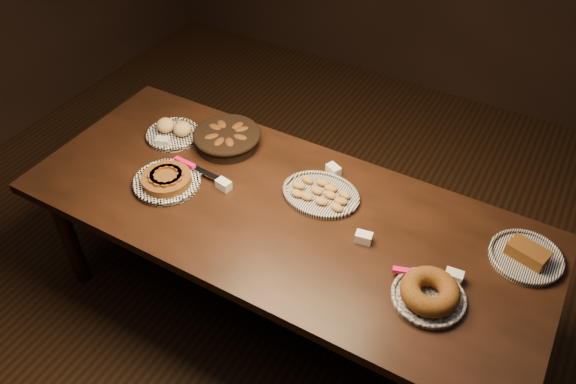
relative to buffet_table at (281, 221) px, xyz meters
The scene contains 9 objects.
ground 0.68m from the buffet_table, ahead, with size 5.00×5.00×0.00m, color black.
buffet_table is the anchor object (origin of this frame).
apple_tart_plate 0.57m from the buffet_table, 167.97° to the right, with size 0.37×0.32×0.06m.
madeleine_platter 0.22m from the buffet_table, 54.72° to the left, with size 0.36×0.30×0.04m.
bundt_cake_plate 0.76m from the buffet_table, 10.98° to the right, with size 0.32×0.29×0.09m.
croissant_basket 0.56m from the buffet_table, 150.45° to the left, with size 0.41×0.41×0.09m.
bread_roll_plate 0.79m from the buffet_table, 165.77° to the left, with size 0.28×0.28×0.09m.
loaf_plate 1.05m from the buffet_table, 13.77° to the left, with size 0.30×0.30×0.07m.
tent_cards 0.14m from the buffet_table, 62.27° to the left, with size 1.63×0.41×0.04m.
Camera 1 is at (0.92, -1.54, 2.52)m, focal length 35.00 mm.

